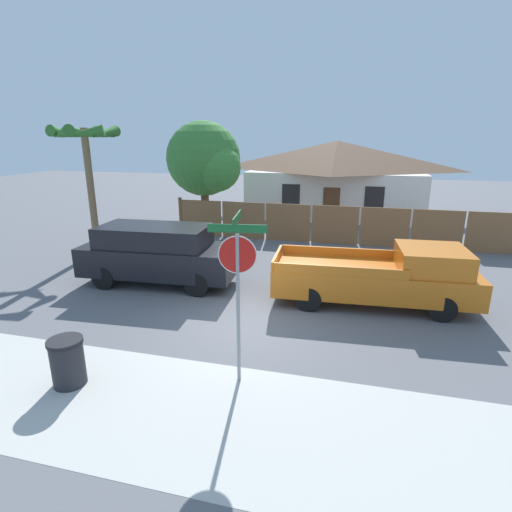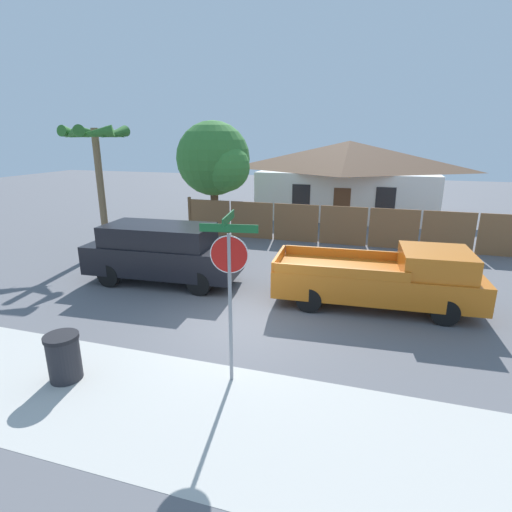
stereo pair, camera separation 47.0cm
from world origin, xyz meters
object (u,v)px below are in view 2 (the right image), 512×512
Objects in this scene: oak_tree at (216,161)px; stop_sign at (229,270)px; palm_tree at (96,144)px; trash_bin at (64,357)px; orange_pickup at (384,278)px; red_suv at (162,252)px; house at (348,177)px.

stop_sign is at bearing -66.70° from oak_tree.
palm_tree is 1.52× the size of stop_sign.
orange_pickup is at bearing 42.71° from trash_bin.
oak_tree is 5.66× the size of trash_bin.
oak_tree reaches higher than red_suv.
red_suv is at bearing 122.73° from stop_sign.
red_suv reaches higher than orange_pickup.
house is 2.12× the size of palm_tree.
orange_pickup is 5.94× the size of trash_bin.
palm_tree is 6.08m from red_suv.
house is 19.99m from trash_bin.
oak_tree is at bearing 95.65° from red_suv.
oak_tree is 0.95× the size of orange_pickup.
trash_bin is at bearing -172.38° from stop_sign.
stop_sign is (-2.87, -4.63, 1.45)m from orange_pickup.
oak_tree reaches higher than orange_pickup.
house is at bearing 51.07° from palm_tree.
palm_tree is at bearing 162.93° from orange_pickup.
trash_bin is at bearing -83.80° from red_suv.
house is at bearing 95.62° from orange_pickup.
trash_bin is (-6.03, -5.57, -0.36)m from orange_pickup.
red_suv is at bearing 176.85° from orange_pickup.
stop_sign is (8.38, -7.39, -2.05)m from palm_tree.
red_suv is at bearing -108.82° from house.
palm_tree is at bearing 129.76° from stop_sign.
orange_pickup is at bearing -3.15° from red_suv.
house is 1.89× the size of orange_pickup.
palm_tree reaches higher than house.
palm_tree is at bearing -128.93° from house.
orange_pickup is at bearing -13.79° from palm_tree.
oak_tree is 1.07× the size of red_suv.
red_suv is 6.96m from orange_pickup.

